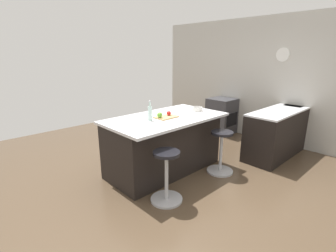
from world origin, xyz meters
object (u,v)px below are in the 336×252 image
(stool_by_window, at_px, (221,153))
(water_bottle, at_px, (150,113))
(apple_green, at_px, (160,115))
(apple_red, at_px, (169,113))
(fruit_bowl, at_px, (197,109))
(stool_middle, at_px, (167,178))
(kitchen_island, at_px, (164,143))
(cutting_board, at_px, (166,117))
(oven_range, at_px, (222,116))

(stool_by_window, distance_m, water_bottle, 1.38)
(water_bottle, bearing_deg, apple_green, 173.64)
(apple_green, bearing_deg, water_bottle, -6.36)
(apple_red, bearing_deg, stool_by_window, 130.37)
(fruit_bowl, bearing_deg, water_bottle, -2.82)
(stool_middle, distance_m, apple_green, 1.05)
(kitchen_island, distance_m, water_bottle, 0.68)
(kitchen_island, relative_size, fruit_bowl, 10.57)
(cutting_board, bearing_deg, apple_red, -163.03)
(kitchen_island, xyz_separation_m, cutting_board, (0.02, 0.08, 0.48))
(stool_middle, bearing_deg, water_bottle, -113.23)
(stool_middle, height_order, apple_green, apple_green)
(apple_green, distance_m, fruit_bowl, 0.87)
(stool_middle, xyz_separation_m, water_bottle, (-0.29, -0.68, 0.73))
(stool_middle, height_order, apple_red, apple_red)
(apple_red, bearing_deg, apple_green, 3.34)
(stool_middle, xyz_separation_m, apple_red, (-0.68, -0.67, 0.67))
(stool_middle, distance_m, apple_red, 1.16)
(oven_range, xyz_separation_m, apple_green, (2.64, 0.63, 0.57))
(stool_middle, distance_m, water_bottle, 1.04)
(apple_red, bearing_deg, kitchen_island, -46.09)
(kitchen_island, relative_size, cutting_board, 5.49)
(water_bottle, bearing_deg, apple_red, 178.88)
(oven_range, distance_m, apple_green, 2.77)
(stool_middle, xyz_separation_m, apple_green, (-0.47, -0.66, 0.67))
(kitchen_island, bearing_deg, stool_by_window, 130.67)
(kitchen_island, bearing_deg, stool_middle, 49.33)
(oven_range, distance_m, kitchen_island, 2.54)
(oven_range, height_order, apple_green, apple_green)
(fruit_bowl, bearing_deg, cutting_board, -1.56)
(stool_by_window, bearing_deg, apple_red, -49.63)
(cutting_board, distance_m, fruit_bowl, 0.74)
(stool_middle, bearing_deg, apple_green, -125.53)
(stool_by_window, relative_size, cutting_board, 1.99)
(cutting_board, distance_m, apple_green, 0.14)
(stool_middle, distance_m, fruit_bowl, 1.61)
(water_bottle, bearing_deg, oven_range, -167.78)
(stool_by_window, xyz_separation_m, water_bottle, (0.96, -0.68, 0.73))
(oven_range, xyz_separation_m, kitchen_island, (2.48, 0.56, 0.04))
(apple_red, height_order, fruit_bowl, apple_red)
(cutting_board, bearing_deg, stool_middle, 47.01)
(oven_range, xyz_separation_m, apple_red, (2.43, 0.62, 0.57))
(cutting_board, distance_m, apple_red, 0.09)
(stool_middle, height_order, water_bottle, water_bottle)
(stool_middle, xyz_separation_m, cutting_board, (-0.60, -0.64, 0.62))
(kitchen_island, height_order, cutting_board, cutting_board)
(fruit_bowl, bearing_deg, oven_range, -159.45)
(kitchen_island, height_order, stool_by_window, kitchen_island)
(kitchen_island, distance_m, apple_red, 0.53)
(oven_range, relative_size, kitchen_island, 0.44)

